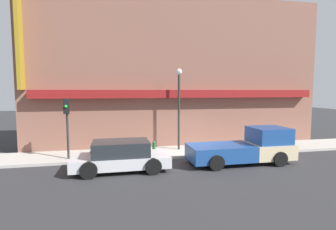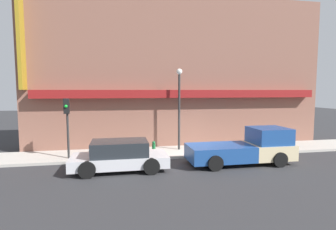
% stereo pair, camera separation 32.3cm
% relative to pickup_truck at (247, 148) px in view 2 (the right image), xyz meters
% --- Properties ---
extents(ground_plane, '(80.00, 80.00, 0.00)m').
position_rel_pickup_truck_xyz_m(ground_plane, '(-2.41, 1.49, -0.81)').
color(ground_plane, '#2D2D30').
extents(sidewalk, '(36.00, 2.77, 0.14)m').
position_rel_pickup_truck_xyz_m(sidewalk, '(-2.41, 2.88, -0.73)').
color(sidewalk, '#B7B2A8').
rests_on(sidewalk, ground).
extents(building, '(19.80, 3.80, 9.92)m').
position_rel_pickup_truck_xyz_m(building, '(-2.42, 5.75, 4.15)').
color(building, brown).
rests_on(building, ground).
extents(pickup_truck, '(5.42, 2.14, 1.83)m').
position_rel_pickup_truck_xyz_m(pickup_truck, '(0.00, 0.00, 0.00)').
color(pickup_truck, beige).
rests_on(pickup_truck, ground).
extents(parked_car, '(4.50, 2.11, 1.41)m').
position_rel_pickup_truck_xyz_m(parked_car, '(-6.47, -0.00, -0.11)').
color(parked_car, silver).
rests_on(parked_car, ground).
extents(fire_hydrant, '(0.20, 0.20, 0.76)m').
position_rel_pickup_truck_xyz_m(fire_hydrant, '(-4.56, 2.23, -0.29)').
color(fire_hydrant, '#196633').
rests_on(fire_hydrant, sidewalk).
extents(street_lamp, '(0.36, 0.36, 4.94)m').
position_rel_pickup_truck_xyz_m(street_lamp, '(-2.86, 3.17, 2.47)').
color(street_lamp, '#2D2D2D').
rests_on(street_lamp, sidewalk).
extents(traffic_light, '(0.28, 0.42, 3.21)m').
position_rel_pickup_truck_xyz_m(traffic_light, '(-9.17, 2.12, 1.56)').
color(traffic_light, '#2D2D2D').
rests_on(traffic_light, sidewalk).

